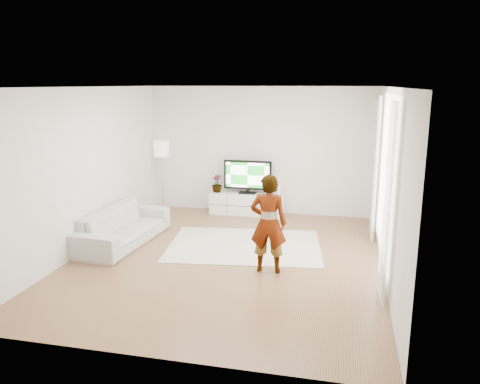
% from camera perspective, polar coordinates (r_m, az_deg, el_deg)
% --- Properties ---
extents(floor, '(6.00, 6.00, 0.00)m').
position_cam_1_polar(floor, '(7.90, -1.60, -8.08)').
color(floor, '#946543').
rests_on(floor, ground).
extents(ceiling, '(6.00, 6.00, 0.00)m').
position_cam_1_polar(ceiling, '(7.37, -1.74, 12.67)').
color(ceiling, white).
rests_on(ceiling, wall_back).
extents(wall_left, '(0.02, 6.00, 2.80)m').
position_cam_1_polar(wall_left, '(8.47, -18.30, 2.55)').
color(wall_left, silver).
rests_on(wall_left, floor).
extents(wall_right, '(0.02, 6.00, 2.80)m').
position_cam_1_polar(wall_right, '(7.32, 17.68, 1.01)').
color(wall_right, silver).
rests_on(wall_right, floor).
extents(wall_back, '(5.00, 0.02, 2.80)m').
position_cam_1_polar(wall_back, '(10.40, 2.42, 5.05)').
color(wall_back, silver).
rests_on(wall_back, floor).
extents(wall_front, '(5.00, 0.02, 2.80)m').
position_cam_1_polar(wall_front, '(4.75, -10.65, -4.95)').
color(wall_front, silver).
rests_on(wall_front, floor).
extents(window, '(0.01, 2.60, 2.50)m').
position_cam_1_polar(window, '(7.60, 17.37, 1.85)').
color(window, white).
rests_on(window, wall_right).
extents(curtain_near, '(0.04, 0.70, 2.60)m').
position_cam_1_polar(curtain_near, '(6.35, 17.48, -1.22)').
color(curtain_near, white).
rests_on(curtain_near, floor).
extents(curtain_far, '(0.04, 0.70, 2.60)m').
position_cam_1_polar(curtain_far, '(8.88, 16.19, 2.83)').
color(curtain_far, white).
rests_on(curtain_far, floor).
extents(media_console, '(1.65, 0.47, 0.46)m').
position_cam_1_polar(media_console, '(10.45, 0.90, -1.44)').
color(media_console, white).
rests_on(media_console, floor).
extents(television, '(1.07, 0.21, 0.74)m').
position_cam_1_polar(television, '(10.33, 0.94, 2.00)').
color(television, black).
rests_on(television, media_console).
extents(game_console, '(0.07, 0.17, 0.22)m').
position_cam_1_polar(game_console, '(10.25, 4.86, 0.20)').
color(game_console, white).
rests_on(game_console, media_console).
extents(potted_plant, '(0.29, 0.29, 0.40)m').
position_cam_1_polar(potted_plant, '(10.51, -2.84, 1.04)').
color(potted_plant, '#3F7238').
rests_on(potted_plant, media_console).
extents(rug, '(2.92, 2.27, 0.01)m').
position_cam_1_polar(rug, '(8.48, 0.55, -6.53)').
color(rug, beige).
rests_on(rug, floor).
extents(player, '(0.58, 0.40, 1.53)m').
position_cam_1_polar(player, '(7.13, 3.48, -3.85)').
color(player, '#334772').
rests_on(player, rug).
extents(sofa, '(0.99, 2.23, 0.64)m').
position_cam_1_polar(sofa, '(8.78, -14.03, -4.08)').
color(sofa, '#BBBBB6').
rests_on(sofa, floor).
extents(floor_lamp, '(0.35, 0.35, 1.59)m').
position_cam_1_polar(floor_lamp, '(10.73, -9.55, 4.86)').
color(floor_lamp, silver).
rests_on(floor_lamp, floor).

